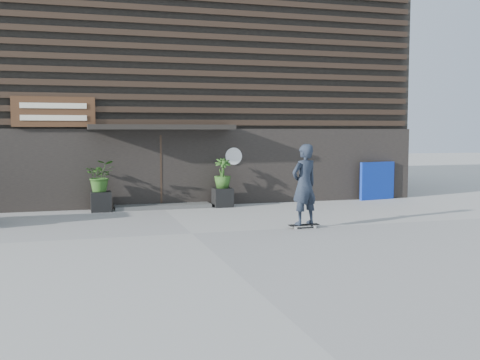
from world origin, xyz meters
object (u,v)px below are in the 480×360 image
object	(u,v)px
blue_tarp	(377,181)
skateboarder	(304,185)
planter_pot_right	(223,197)
planter_pot_left	(101,202)

from	to	relation	value
blue_tarp	skateboarder	world-z (taller)	skateboarder
planter_pot_right	blue_tarp	world-z (taller)	blue_tarp
planter_pot_left	planter_pot_right	bearing A→B (deg)	0.00
planter_pot_right	planter_pot_left	bearing A→B (deg)	180.00
planter_pot_left	blue_tarp	distance (m)	9.55
planter_pot_left	skateboarder	xyz separation A→B (m)	(4.75, -4.47, 0.80)
blue_tarp	skateboarder	size ratio (longest dim) A/B	0.67
planter_pot_right	skateboarder	xyz separation A→B (m)	(0.95, -4.47, 0.80)
skateboarder	planter_pot_right	bearing A→B (deg)	101.95
planter_pot_left	blue_tarp	xyz separation A→B (m)	(9.53, 0.30, 0.37)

